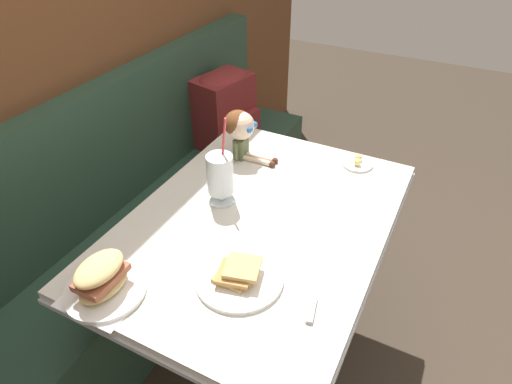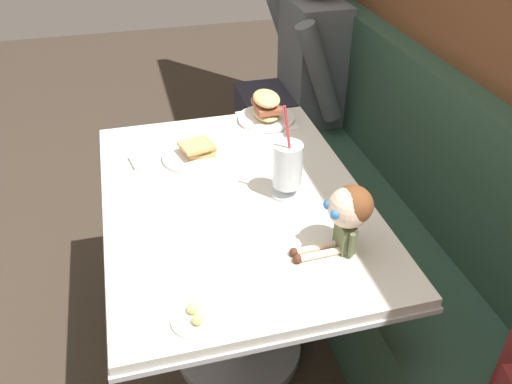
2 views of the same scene
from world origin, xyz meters
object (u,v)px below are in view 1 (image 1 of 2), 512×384
at_px(butter_saucer, 357,163).
at_px(seated_doll, 241,128).
at_px(toast_plate, 239,276).
at_px(sandwich_plate, 103,281).
at_px(butter_knife, 314,300).
at_px(milkshake_glass, 220,177).
at_px(backpack, 225,109).

bearing_deg(butter_saucer, seated_doll, 109.45).
xyz_separation_m(toast_plate, sandwich_plate, (-0.20, 0.30, 0.03)).
bearing_deg(butter_saucer, butter_knife, -172.92).
xyz_separation_m(milkshake_glass, sandwich_plate, (-0.50, 0.07, -0.05)).
xyz_separation_m(toast_plate, backpack, (1.07, 0.67, -0.10)).
bearing_deg(toast_plate, seated_doll, 27.88).
height_order(sandwich_plate, butter_knife, sandwich_plate).
bearing_deg(milkshake_glass, butter_knife, -121.37).
relative_size(butter_saucer, seated_doll, 0.55).
xyz_separation_m(sandwich_plate, backpack, (1.27, 0.37, -0.13)).
bearing_deg(sandwich_plate, seated_doll, 0.30).
bearing_deg(butter_saucer, backpack, 66.90).
distance_m(toast_plate, sandwich_plate, 0.36).
relative_size(butter_saucer, butter_knife, 0.51).
relative_size(butter_knife, backpack, 0.58).
bearing_deg(seated_doll, butter_saucer, -70.55).
relative_size(toast_plate, seated_doll, 1.14).
relative_size(toast_plate, backpack, 0.62).
distance_m(milkshake_glass, butter_saucer, 0.57).
xyz_separation_m(toast_plate, milkshake_glass, (0.29, 0.23, 0.08)).
xyz_separation_m(butter_knife, backpack, (1.05, 0.89, -0.09)).
xyz_separation_m(butter_saucer, seated_doll, (-0.15, 0.43, 0.12)).
bearing_deg(seated_doll, milkshake_glass, -164.97).
height_order(toast_plate, backpack, backpack).
distance_m(toast_plate, backpack, 1.27).
distance_m(milkshake_glass, seated_doll, 0.29).
distance_m(milkshake_glass, backpack, 0.91).
relative_size(toast_plate, milkshake_glass, 0.79).
distance_m(milkshake_glass, sandwich_plate, 0.51).
distance_m(toast_plate, milkshake_glass, 0.38).
xyz_separation_m(butter_saucer, backpack, (0.34, 0.80, -0.09)).
bearing_deg(backpack, butter_saucer, -113.10).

